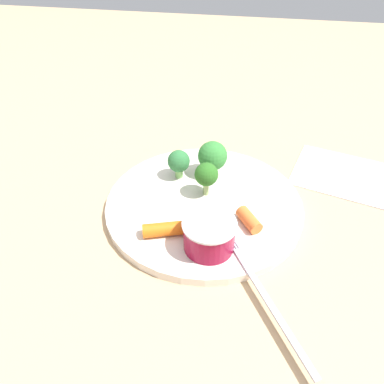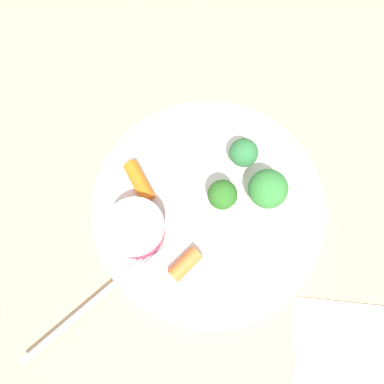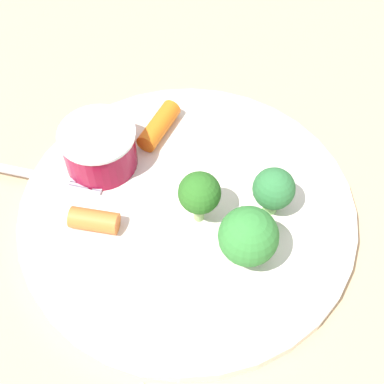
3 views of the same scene
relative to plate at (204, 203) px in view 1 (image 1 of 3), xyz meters
name	(u,v)px [view 1 (image 1 of 3)]	position (x,y,z in m)	size (l,w,h in m)	color
ground_plane	(204,206)	(0.00, 0.00, -0.01)	(2.40, 2.40, 0.00)	tan
plate	(204,203)	(0.00, 0.00, 0.00)	(0.27, 0.27, 0.01)	silver
sauce_cup	(209,235)	(0.02, -0.08, 0.03)	(0.06, 0.06, 0.04)	maroon
broccoli_floret_0	(179,162)	(-0.05, 0.05, 0.03)	(0.03, 0.03, 0.04)	#7FBA66
broccoli_floret_1	(206,175)	(0.00, 0.01, 0.04)	(0.03, 0.03, 0.05)	#91B26A
broccoli_floret_2	(212,156)	(0.00, 0.06, 0.04)	(0.04, 0.04, 0.05)	#7FB772
carrot_stick_0	(163,229)	(-0.04, -0.08, 0.01)	(0.02, 0.02, 0.05)	orange
carrot_stick_1	(249,220)	(0.06, -0.04, 0.01)	(0.02, 0.02, 0.04)	orange
fork	(262,291)	(0.09, -0.13, 0.01)	(0.11, 0.16, 0.00)	#B8B5C5
napkin	(340,173)	(0.20, 0.12, 0.00)	(0.14, 0.12, 0.00)	silver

